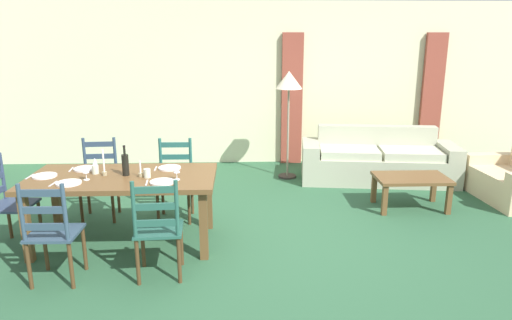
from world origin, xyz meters
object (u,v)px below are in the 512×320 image
at_px(dining_chair_near_right, 158,229).
at_px(coffee_cup_primary, 147,173).
at_px(coffee_cup_secondary, 95,169).
at_px(coffee_table, 411,181).
at_px(couch, 377,161).
at_px(standing_lamp, 289,87).
at_px(wine_glass_near_left, 86,169).
at_px(dining_chair_far_right, 175,180).
at_px(wine_glass_near_right, 177,169).
at_px(dining_chair_near_left, 52,232).
at_px(wine_bottle, 125,164).
at_px(dining_chair_head_west, 7,203).
at_px(wine_glass_far_left, 95,162).
at_px(dining_chair_far_left, 100,179).
at_px(dining_table, 123,184).

bearing_deg(dining_chair_near_right, coffee_cup_primary, 107.16).
distance_m(coffee_cup_secondary, coffee_table, 3.79).
height_order(couch, standing_lamp, standing_lamp).
xyz_separation_m(wine_glass_near_left, coffee_cup_secondary, (0.02, 0.22, -0.07)).
relative_size(dining_chair_far_right, wine_glass_near_right, 5.96).
bearing_deg(dining_chair_near_left, wine_glass_near_right, 31.70).
height_order(dining_chair_far_right, wine_bottle, wine_bottle).
bearing_deg(dining_chair_far_right, standing_lamp, 46.83).
bearing_deg(wine_glass_near_right, dining_chair_far_right, 99.46).
relative_size(dining_chair_head_west, standing_lamp, 0.59).
bearing_deg(coffee_cup_secondary, wine_glass_far_left, 103.37).
bearing_deg(dining_chair_far_left, dining_chair_near_left, -88.53).
bearing_deg(wine_glass_near_left, dining_chair_head_west, 171.95).
height_order(dining_chair_far_left, wine_glass_near_right, dining_chair_far_left).
distance_m(dining_table, standing_lamp, 3.13).
distance_m(dining_chair_near_left, wine_glass_near_left, 0.77).
distance_m(dining_chair_near_left, coffee_cup_primary, 1.06).
xyz_separation_m(dining_chair_far_right, coffee_table, (2.94, 0.22, -0.12)).
bearing_deg(dining_chair_far_left, coffee_table, 2.23).
relative_size(couch, coffee_table, 2.62).
height_order(dining_chair_head_west, coffee_cup_secondary, dining_chair_head_west).
bearing_deg(dining_chair_near_right, dining_chair_head_west, 156.34).
height_order(dining_chair_far_left, coffee_table, dining_chair_far_left).
bearing_deg(wine_glass_near_right, coffee_table, 21.20).
distance_m(dining_chair_near_left, couch, 4.76).
distance_m(wine_glass_near_left, standing_lamp, 3.39).
distance_m(dining_chair_near_right, wine_glass_far_left, 1.22).
relative_size(coffee_table, standing_lamp, 0.55).
xyz_separation_m(dining_table, dining_chair_near_right, (0.48, -0.74, -0.19)).
xyz_separation_m(wine_glass_near_left, standing_lamp, (2.27, 2.46, 0.55)).
distance_m(dining_chair_head_west, wine_bottle, 1.29).
distance_m(wine_glass_far_left, coffee_cup_primary, 0.61).
xyz_separation_m(dining_table, wine_bottle, (0.04, 0.02, 0.20)).
distance_m(wine_glass_near_left, coffee_cup_primary, 0.60).
relative_size(dining_chair_far_right, coffee_cup_secondary, 10.67).
height_order(dining_chair_far_right, wine_glass_near_left, dining_chair_far_right).
relative_size(wine_glass_near_right, coffee_table, 0.18).
xyz_separation_m(dining_chair_far_left, wine_glass_far_left, (0.17, -0.65, 0.38)).
relative_size(wine_glass_far_left, standing_lamp, 0.10).
bearing_deg(dining_table, dining_chair_head_west, -179.74).
xyz_separation_m(dining_chair_head_west, wine_bottle, (1.23, 0.02, 0.39)).
bearing_deg(standing_lamp, dining_chair_head_west, -143.37).
xyz_separation_m(dining_chair_near_right, couch, (2.83, 2.88, -0.19)).
relative_size(wine_bottle, wine_glass_near_right, 1.96).
height_order(dining_table, wine_glass_near_left, wine_glass_near_left).
height_order(wine_glass_near_right, couch, wine_glass_near_right).
bearing_deg(dining_chair_near_left, coffee_cup_primary, 45.41).
xyz_separation_m(dining_chair_far_left, dining_chair_head_west, (-0.71, -0.78, 0.00)).
distance_m(dining_chair_far_right, wine_glass_near_right, 0.96).
height_order(dining_chair_far_right, coffee_cup_primary, dining_chair_far_right).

